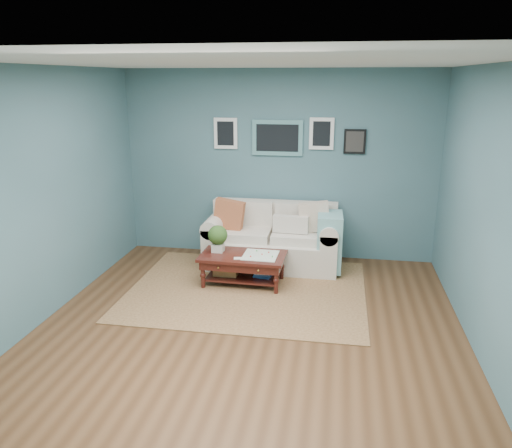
# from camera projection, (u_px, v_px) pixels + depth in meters

# --- Properties ---
(room_shell) EXTENTS (5.00, 5.02, 2.70)m
(room_shell) POSITION_uv_depth(u_px,v_px,m) (248.00, 206.00, 4.88)
(room_shell) COLOR brown
(room_shell) RESTS_ON ground
(area_rug) EXTENTS (2.91, 2.33, 0.01)m
(area_rug) POSITION_uv_depth(u_px,v_px,m) (247.00, 290.00, 6.27)
(area_rug) COLOR brown
(area_rug) RESTS_ON ground
(loveseat) EXTENTS (1.89, 0.86, 0.97)m
(loveseat) POSITION_uv_depth(u_px,v_px,m) (278.00, 239.00, 7.00)
(loveseat) COLOR beige
(loveseat) RESTS_ON ground
(coffee_table) EXTENTS (1.09, 0.65, 0.75)m
(coffee_table) POSITION_uv_depth(u_px,v_px,m) (239.00, 259.00, 6.39)
(coffee_table) COLOR #37110F
(coffee_table) RESTS_ON ground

